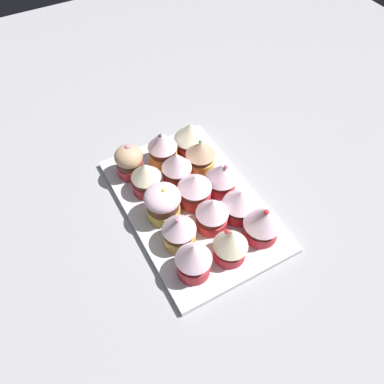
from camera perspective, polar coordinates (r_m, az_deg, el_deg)
The scene contains 17 objects.
ground_plane at distance 74.65cm, azimuth -0.00°, elevation -2.72°, with size 180.00×180.00×3.00cm, color #9E9EA3.
baking_tray at distance 72.96cm, azimuth -0.00°, elevation -1.76°, with size 35.94×23.44×1.20cm.
cupcake_0 at distance 66.25cm, azimuth 10.32°, elevation -4.37°, with size 6.49×6.49×7.71cm.
cupcake_1 at distance 68.42cm, azimuth 6.99°, elevation -1.69°, with size 6.09×6.09×6.60cm.
cupcake_2 at distance 71.77cm, azimuth 4.32°, elevation 2.19°, with size 5.95×5.95×7.14cm.
cupcake_3 at distance 75.31cm, azimuth 1.25°, elevation 5.37°, with size 5.81×5.81×7.25cm.
cupcake_4 at distance 78.78cm, azimuth -0.22°, elevation 8.08°, with size 6.68×6.68×7.10cm.
cupcake_5 at distance 63.21cm, azimuth 5.40°, elevation -7.67°, with size 5.83×5.83×7.57cm.
cupcake_6 at distance 66.70cm, azimuth 2.96°, elevation -3.15°, with size 5.74×5.74×6.95cm.
cupcake_7 at distance 70.01cm, azimuth 0.29°, elevation 0.63°, with size 6.18×6.18×6.99cm.
cupcake_8 at distance 72.78cm, azimuth -2.29°, elevation 3.56°, with size 5.69×5.69×7.56cm.
cupcake_9 at distance 76.47cm, azimuth -4.50°, elevation 6.51°, with size 5.84×5.84×7.99cm.
cupcake_10 at distance 61.41cm, azimuth 0.24°, elevation -9.76°, with size 5.89×5.89×7.71cm.
cupcake_11 at distance 64.66cm, azimuth -1.90°, elevation -5.53°, with size 5.77×5.77×7.39cm.
cupcake_12 at distance 68.15cm, azimuth -4.28°, elevation -1.58°, with size 6.51×6.51×7.08cm.
cupcake_13 at distance 72.13cm, azimuth -6.73°, elevation 2.16°, with size 5.62×5.62×7.01cm.
cupcake_14 at distance 75.56cm, azimuth -9.18°, elevation 4.51°, with size 5.42×5.42×7.03cm.
Camera 1 is at (-38.15, 21.12, 59.09)cm, focal length 36.37 mm.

